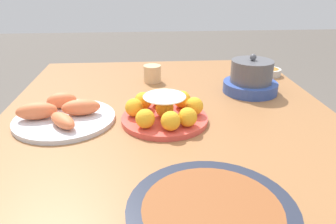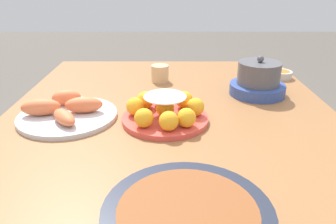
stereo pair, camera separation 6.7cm
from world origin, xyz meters
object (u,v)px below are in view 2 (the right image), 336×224
sauce_bowl (281,74)px  warming_pot (258,81)px  cake_plate (165,111)px  seafood_platter (66,112)px  dining_table (171,152)px  cup_near (160,73)px

sauce_bowl → warming_pot: bearing=-37.2°
cake_plate → sauce_bowl: (-0.43, 0.48, -0.02)m
cake_plate → sauce_bowl: size_ratio=2.82×
cake_plate → seafood_platter: cake_plate is taller
dining_table → sauce_bowl: sauce_bowl is taller
sauce_bowl → warming_pot: warming_pot is taller
seafood_platter → warming_pot: size_ratio=1.51×
dining_table → cake_plate: 0.13m
dining_table → cake_plate: cake_plate is taller
cup_near → dining_table: bearing=5.6°
sauce_bowl → cup_near: (0.04, -0.51, 0.02)m
dining_table → cup_near: bearing=-174.4°
dining_table → seafood_platter: (-0.07, -0.32, 0.10)m
sauce_bowl → dining_table: bearing=-44.6°
cup_near → warming_pot: (0.15, 0.36, 0.02)m
seafood_platter → warming_pot: bearing=108.0°
cup_near → seafood_platter: bearing=-38.0°
cup_near → sauce_bowl: bearing=95.0°
warming_pot → sauce_bowl: bearing=142.8°
cake_plate → sauce_bowl: cake_plate is taller
dining_table → cup_near: (-0.43, -0.04, 0.12)m
sauce_bowl → cake_plate: bearing=-48.4°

